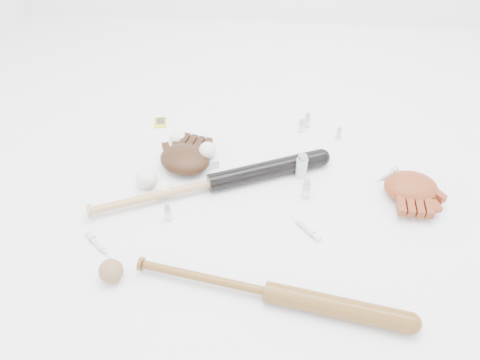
# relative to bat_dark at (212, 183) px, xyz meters

# --- Properties ---
(bat_dark) EXTENTS (0.94, 0.45, 0.07)m
(bat_dark) POSITION_rel_bat_dark_xyz_m (0.00, 0.00, 0.00)
(bat_dark) COLOR black
(bat_dark) RESTS_ON ground
(bat_wood) EXTENTS (0.90, 0.22, 0.07)m
(bat_wood) POSITION_rel_bat_dark_xyz_m (0.23, -0.47, -0.00)
(bat_wood) COLOR brown
(bat_wood) RESTS_ON ground
(glove_dark) EXTENTS (0.30, 0.30, 0.09)m
(glove_dark) POSITION_rel_bat_dark_xyz_m (-0.12, 0.12, 0.01)
(glove_dark) COLOR #311C0D
(glove_dark) RESTS_ON ground
(glove_tan) EXTENTS (0.25, 0.25, 0.09)m
(glove_tan) POSITION_rel_bat_dark_xyz_m (0.76, 0.03, 0.01)
(glove_tan) COLOR maroon
(glove_tan) RESTS_ON ground
(trading_card) EXTENTS (0.07, 0.09, 0.00)m
(trading_card) POSITION_rel_bat_dark_xyz_m (-0.29, 0.41, -0.03)
(trading_card) COLOR gold
(trading_card) RESTS_ON ground
(pedestal) EXTENTS (0.10, 0.10, 0.04)m
(pedestal) POSITION_rel_bat_dark_xyz_m (-0.03, 0.15, -0.02)
(pedestal) COLOR white
(pedestal) RESTS_ON ground
(baseball_on_pedestal) EXTENTS (0.07, 0.07, 0.07)m
(baseball_on_pedestal) POSITION_rel_bat_dark_xyz_m (-0.03, 0.15, 0.04)
(baseball_on_pedestal) COLOR white
(baseball_on_pedestal) RESTS_ON pedestal
(baseball_left) EXTENTS (0.08, 0.08, 0.08)m
(baseball_left) POSITION_rel_bat_dark_xyz_m (-0.25, 0.00, 0.01)
(baseball_left) COLOR white
(baseball_left) RESTS_ON ground
(baseball_upper) EXTENTS (0.08, 0.08, 0.08)m
(baseball_upper) POSITION_rel_bat_dark_xyz_m (-0.18, 0.26, 0.00)
(baseball_upper) COLOR white
(baseball_upper) RESTS_ON ground
(baseball_mid) EXTENTS (0.07, 0.07, 0.07)m
(baseball_mid) POSITION_rel_bat_dark_xyz_m (-0.18, -0.05, -0.00)
(baseball_mid) COLOR white
(baseball_mid) RESTS_ON ground
(baseball_aged) EXTENTS (0.08, 0.08, 0.08)m
(baseball_aged) POSITION_rel_bat_dark_xyz_m (-0.27, -0.43, 0.00)
(baseball_aged) COLOR olive
(baseball_aged) RESTS_ON ground
(syringe_0) EXTENTS (0.14, 0.12, 0.02)m
(syringe_0) POSITION_rel_bat_dark_xyz_m (-0.36, -0.31, -0.03)
(syringe_0) COLOR #ADBCC6
(syringe_0) RESTS_ON ground
(syringe_1) EXTENTS (0.13, 0.14, 0.02)m
(syringe_1) POSITION_rel_bat_dark_xyz_m (0.36, -0.18, -0.03)
(syringe_1) COLOR #ADBCC6
(syringe_1) RESTS_ON ground
(syringe_2) EXTENTS (0.08, 0.13, 0.02)m
(syringe_2) POSITION_rel_bat_dark_xyz_m (0.28, 0.14, -0.03)
(syringe_2) COLOR #ADBCC6
(syringe_2) RESTS_ON ground
(syringe_3) EXTENTS (0.10, 0.15, 0.02)m
(syringe_3) POSITION_rel_bat_dark_xyz_m (0.77, -0.06, -0.03)
(syringe_3) COLOR #ADBCC6
(syringe_3) RESTS_ON ground
(syringe_4) EXTENTS (0.12, 0.12, 0.02)m
(syringe_4) POSITION_rel_bat_dark_xyz_m (0.69, 0.13, -0.03)
(syringe_4) COLOR #ADBCC6
(syringe_4) RESTS_ON ground
(vial_0) EXTENTS (0.02, 0.02, 0.06)m
(vial_0) POSITION_rel_bat_dark_xyz_m (0.51, 0.35, -0.01)
(vial_0) COLOR silver
(vial_0) RESTS_ON ground
(vial_1) EXTENTS (0.03, 0.03, 0.06)m
(vial_1) POSITION_rel_bat_dark_xyz_m (0.35, 0.40, -0.00)
(vial_1) COLOR silver
(vial_1) RESTS_ON ground
(vial_2) EXTENTS (0.03, 0.03, 0.08)m
(vial_2) POSITION_rel_bat_dark_xyz_m (0.36, -0.01, 0.01)
(vial_2) COLOR silver
(vial_2) RESTS_ON ground
(vial_3) EXTENTS (0.04, 0.04, 0.11)m
(vial_3) POSITION_rel_bat_dark_xyz_m (0.35, 0.11, 0.02)
(vial_3) COLOR silver
(vial_3) RESTS_ON ground
(vial_4) EXTENTS (0.03, 0.03, 0.07)m
(vial_4) POSITION_rel_bat_dark_xyz_m (-0.14, -0.17, -0.00)
(vial_4) COLOR silver
(vial_4) RESTS_ON ground
(vial_5) EXTENTS (0.03, 0.03, 0.07)m
(vial_5) POSITION_rel_bat_dark_xyz_m (0.38, 0.43, -0.00)
(vial_5) COLOR silver
(vial_5) RESTS_ON ground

